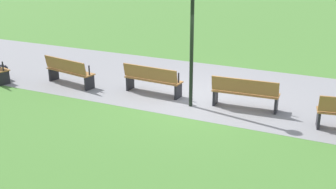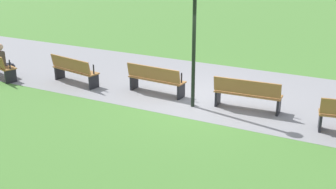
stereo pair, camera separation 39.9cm
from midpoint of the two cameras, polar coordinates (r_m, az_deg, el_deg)
The scene contains 7 objects.
ground_plane at distance 11.99m, azimuth 5.35°, elevation -0.83°, with size 120.00×120.00×0.00m, color #477A33.
path_paving at distance 13.08m, azimuth 7.43°, elevation 0.84°, with size 45.42×5.22×0.01m, color gray.
bench_4 at distance 13.54m, azimuth -11.87°, elevation 3.32°, with size 1.83×0.79×0.89m.
bench_5 at distance 12.31m, azimuth -0.79°, elevation 2.12°, with size 1.80×0.58×0.89m.
bench_6 at distance 11.31m, azimuth 11.75°, elevation 0.13°, with size 1.80×0.58×0.89m.
person_seated at distance 14.70m, azimuth -20.76°, elevation 4.39°, with size 0.45×0.58×1.20m.
lamp_post at distance 10.87m, azimuth 4.72°, elevation 11.80°, with size 0.32×0.32×3.86m.
Camera 2 is at (4.39, -10.35, 4.13)m, focal length 44.76 mm.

